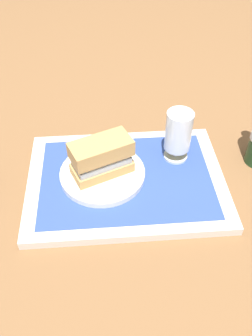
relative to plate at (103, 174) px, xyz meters
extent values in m
plane|color=brown|center=(0.05, -0.01, -0.03)|extent=(3.00, 3.00, 0.00)
cube|color=silver|center=(0.05, -0.01, -0.02)|extent=(0.44, 0.32, 0.02)
cube|color=#2D4793|center=(0.05, -0.01, -0.01)|extent=(0.38, 0.27, 0.00)
cylinder|color=silver|center=(0.00, 0.00, 0.00)|extent=(0.19, 0.19, 0.01)
cube|color=tan|center=(0.00, 0.00, 0.02)|extent=(0.14, 0.11, 0.02)
cube|color=#9EA3A8|center=(0.00, 0.00, 0.04)|extent=(0.13, 0.10, 0.02)
cube|color=silver|center=(0.00, 0.00, 0.05)|extent=(0.12, 0.09, 0.01)
sphere|color=#47932D|center=(0.05, 0.02, 0.06)|extent=(0.04, 0.04, 0.04)
cube|color=tan|center=(0.00, 0.00, 0.07)|extent=(0.14, 0.11, 0.04)
cylinder|color=silver|center=(0.17, 0.05, 0.00)|extent=(0.06, 0.06, 0.01)
cylinder|color=silver|center=(0.17, 0.05, 0.01)|extent=(0.01, 0.01, 0.02)
cylinder|color=silver|center=(0.17, 0.05, 0.07)|extent=(0.06, 0.06, 0.09)
cylinder|color=gold|center=(0.17, 0.05, 0.04)|extent=(0.06, 0.06, 0.04)
cylinder|color=white|center=(0.17, 0.05, 0.07)|extent=(0.05, 0.05, 0.01)
camera|label=1|loc=(0.01, -0.58, 0.57)|focal=38.78mm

